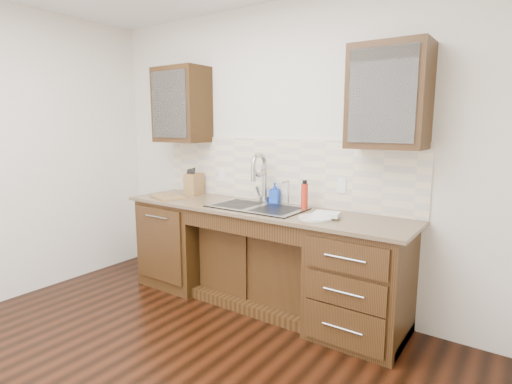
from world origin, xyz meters
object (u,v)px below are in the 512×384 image
Objects in this scene: soap_bottle at (275,193)px; cutting_board at (168,197)px; knife_block at (194,184)px; plate at (315,218)px; water_bottle at (304,197)px.

cutting_board is at bearing -172.92° from soap_bottle.
knife_block reaches higher than cutting_board.
soap_bottle is 1.09m from cutting_board.
plate is at bearing -19.45° from knife_block.
knife_block reaches higher than plate.
soap_bottle is 0.68m from plate.
knife_block is at bearing 173.28° from soap_bottle.
water_bottle is 1.41m from cutting_board.
soap_bottle is 0.53× the size of cutting_board.
soap_bottle is 0.87× the size of water_bottle.
knife_block is at bearing 70.10° from cutting_board.
water_bottle is at bearing 11.12° from cutting_board.
soap_bottle is 0.37m from water_bottle.
water_bottle reaches higher than cutting_board.
cutting_board is at bearing -179.32° from plate.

